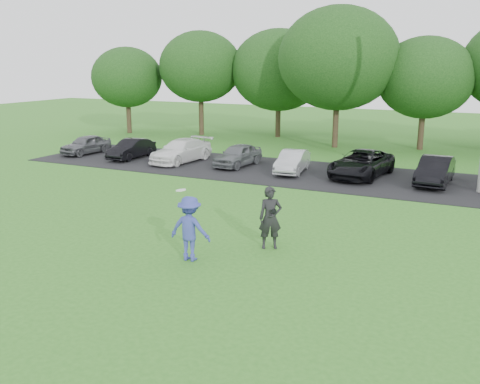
# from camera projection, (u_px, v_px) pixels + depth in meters

# --- Properties ---
(ground) EXTENTS (100.00, 100.00, 0.00)m
(ground) POSITION_uv_depth(u_px,v_px,m) (183.00, 268.00, 14.19)
(ground) COLOR #317220
(ground) RESTS_ON ground
(parking_lot) EXTENTS (32.00, 6.50, 0.03)m
(parking_lot) POSITION_uv_depth(u_px,v_px,m) (326.00, 175.00, 25.57)
(parking_lot) COLOR black
(parking_lot) RESTS_ON ground
(frisbee_player) EXTENTS (1.22, 0.76, 2.04)m
(frisbee_player) POSITION_uv_depth(u_px,v_px,m) (190.00, 229.00, 14.56)
(frisbee_player) COLOR #38429F
(frisbee_player) RESTS_ON ground
(camera_bystander) EXTENTS (0.80, 0.71, 1.84)m
(camera_bystander) POSITION_uv_depth(u_px,v_px,m) (270.00, 218.00, 15.48)
(camera_bystander) COLOR black
(camera_bystander) RESTS_ON ground
(parked_cars) EXTENTS (30.83, 4.90, 1.23)m
(parked_cars) POSITION_uv_depth(u_px,v_px,m) (361.00, 166.00, 24.82)
(parked_cars) COLOR #55575C
(parked_cars) RESTS_ON parking_lot
(tree_row) EXTENTS (42.39, 9.85, 8.64)m
(tree_row) POSITION_uv_depth(u_px,v_px,m) (400.00, 68.00, 32.31)
(tree_row) COLOR #38281C
(tree_row) RESTS_ON ground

